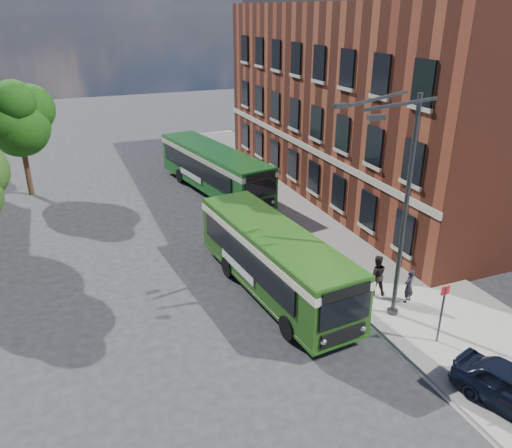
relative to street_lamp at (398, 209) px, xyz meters
name	(u,v)px	position (x,y,z in m)	size (l,w,h in m)	color
ground	(257,317)	(-4.84, 2.00, -4.79)	(120.00, 120.00, 0.00)	#242427
pavement	(316,220)	(2.16, 10.00, -4.72)	(6.00, 48.00, 0.15)	gray
kerb_line	(269,229)	(-0.89, 10.00, -4.79)	(0.12, 48.00, 0.01)	beige
brick_office	(386,86)	(9.16, 14.00, 2.18)	(12.10, 26.00, 14.20)	maroon
street_lamp	(398,209)	(0.00, 0.00, 0.00)	(2.96, 2.38, 9.00)	#323537
bus_stop_sign	(442,310)	(0.76, -2.20, -3.28)	(0.35, 0.08, 2.52)	#323537
bus_front	(274,255)	(-3.42, 3.54, -2.96)	(3.53, 10.46, 3.02)	#225015
bus_rear	(214,166)	(-1.84, 17.24, -2.96)	(4.64, 12.08, 3.02)	#1A601F
pedestrian_a	(409,286)	(1.46, 0.50, -3.88)	(0.55, 0.36, 1.51)	black
pedestrian_b	(376,275)	(0.54, 1.56, -3.72)	(0.90, 0.70, 1.85)	black
tree_right	(18,118)	(-13.51, 21.31, 0.42)	(4.55, 4.33, 7.68)	#3C2515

